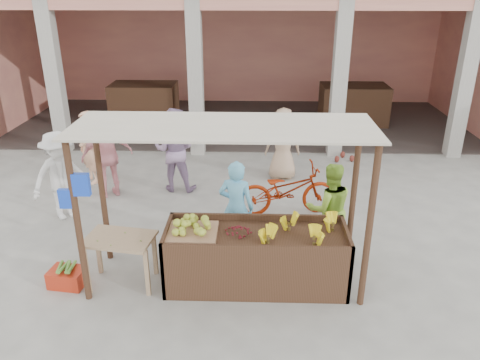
{
  "coord_description": "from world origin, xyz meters",
  "views": [
    {
      "loc": [
        0.46,
        -5.79,
        4.12
      ],
      "look_at": [
        0.23,
        1.2,
        1.14
      ],
      "focal_mm": 35.0,
      "sensor_mm": 36.0,
      "label": 1
    }
  ],
  "objects_px": {
    "vendor_blue": "(236,205)",
    "motorcycle": "(287,189)",
    "side_table": "(120,246)",
    "vendor_green": "(329,206)",
    "red_crate": "(68,277)",
    "fruit_stall": "(256,259)"
  },
  "relations": [
    {
      "from": "side_table",
      "to": "vendor_green",
      "type": "distance_m",
      "value": 3.27
    },
    {
      "from": "side_table",
      "to": "vendor_blue",
      "type": "relative_size",
      "value": 0.62
    },
    {
      "from": "fruit_stall",
      "to": "motorcycle",
      "type": "height_order",
      "value": "motorcycle"
    },
    {
      "from": "fruit_stall",
      "to": "red_crate",
      "type": "distance_m",
      "value": 2.77
    },
    {
      "from": "fruit_stall",
      "to": "red_crate",
      "type": "xyz_separation_m",
      "value": [
        -2.75,
        -0.15,
        -0.27
      ]
    },
    {
      "from": "vendor_blue",
      "to": "motorcycle",
      "type": "height_order",
      "value": "vendor_blue"
    },
    {
      "from": "red_crate",
      "to": "vendor_blue",
      "type": "relative_size",
      "value": 0.3
    },
    {
      "from": "red_crate",
      "to": "motorcycle",
      "type": "xyz_separation_m",
      "value": [
        3.33,
        2.4,
        0.38
      ]
    },
    {
      "from": "fruit_stall",
      "to": "side_table",
      "type": "xyz_separation_m",
      "value": [
        -1.95,
        -0.08,
        0.23
      ]
    },
    {
      "from": "fruit_stall",
      "to": "side_table",
      "type": "relative_size",
      "value": 2.5
    },
    {
      "from": "fruit_stall",
      "to": "vendor_blue",
      "type": "bearing_deg",
      "value": 109.74
    },
    {
      "from": "fruit_stall",
      "to": "motorcycle",
      "type": "bearing_deg",
      "value": 75.5
    },
    {
      "from": "vendor_blue",
      "to": "motorcycle",
      "type": "distance_m",
      "value": 1.66
    },
    {
      "from": "vendor_blue",
      "to": "motorcycle",
      "type": "xyz_separation_m",
      "value": [
        0.9,
        1.36,
        -0.33
      ]
    },
    {
      "from": "fruit_stall",
      "to": "vendor_green",
      "type": "distance_m",
      "value": 1.55
    },
    {
      "from": "red_crate",
      "to": "vendor_green",
      "type": "relative_size",
      "value": 0.31
    },
    {
      "from": "red_crate",
      "to": "side_table",
      "type": "bearing_deg",
      "value": 12.72
    },
    {
      "from": "red_crate",
      "to": "vendor_blue",
      "type": "distance_m",
      "value": 2.74
    },
    {
      "from": "fruit_stall",
      "to": "vendor_green",
      "type": "height_order",
      "value": "vendor_green"
    },
    {
      "from": "vendor_blue",
      "to": "motorcycle",
      "type": "bearing_deg",
      "value": -111.22
    },
    {
      "from": "fruit_stall",
      "to": "vendor_green",
      "type": "xyz_separation_m",
      "value": [
        1.16,
        0.93,
        0.41
      ]
    },
    {
      "from": "fruit_stall",
      "to": "motorcycle",
      "type": "relative_size",
      "value": 1.32
    }
  ]
}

